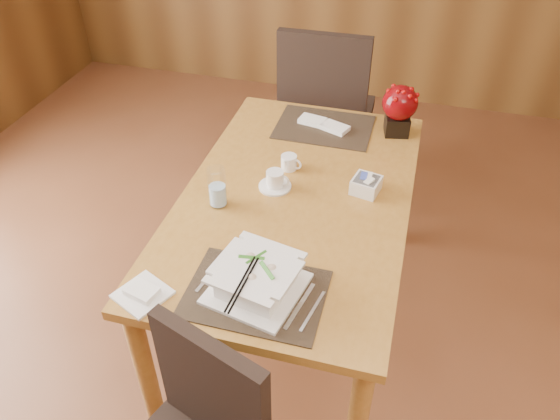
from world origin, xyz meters
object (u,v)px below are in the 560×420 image
(far_chair, at_px, (325,107))
(coffee_cup, at_px, (275,181))
(sugar_caddy, at_px, (366,185))
(berry_decor, at_px, (399,107))
(dining_table, at_px, (296,214))
(soup_setting, at_px, (256,279))
(bread_plate, at_px, (143,294))
(water_glass, at_px, (217,187))
(creamer_jug, at_px, (289,162))

(far_chair, bearing_deg, coffee_cup, 88.34)
(sugar_caddy, distance_m, berry_decor, 0.51)
(berry_decor, height_order, far_chair, far_chair)
(dining_table, height_order, soup_setting, soup_setting)
(dining_table, relative_size, soup_setting, 4.50)
(bread_plate, distance_m, far_chair, 1.70)
(water_glass, bearing_deg, soup_setting, -54.80)
(soup_setting, bearing_deg, coffee_cup, 111.63)
(dining_table, distance_m, sugar_caddy, 0.31)
(coffee_cup, height_order, berry_decor, berry_decor)
(coffee_cup, distance_m, sugar_caddy, 0.37)
(dining_table, bearing_deg, creamer_jug, 113.58)
(sugar_caddy, bearing_deg, water_glass, -156.62)
(soup_setting, bearing_deg, bread_plate, -149.87)
(dining_table, height_order, bread_plate, bread_plate)
(water_glass, distance_m, far_chair, 1.19)
(coffee_cup, bearing_deg, sugar_caddy, 10.75)
(berry_decor, bearing_deg, far_chair, 134.44)
(coffee_cup, distance_m, bread_plate, 0.73)
(water_glass, xyz_separation_m, far_chair, (0.20, 1.15, -0.23))
(coffee_cup, bearing_deg, creamer_jug, 81.85)
(creamer_jug, bearing_deg, coffee_cup, -82.96)
(coffee_cup, xyz_separation_m, bread_plate, (-0.26, -0.68, -0.03))
(far_chair, bearing_deg, berry_decor, 133.58)
(water_glass, relative_size, far_chair, 0.16)
(soup_setting, height_order, bread_plate, soup_setting)
(dining_table, bearing_deg, sugar_caddy, 20.44)
(water_glass, relative_size, bread_plate, 1.09)
(soup_setting, height_order, coffee_cup, soup_setting)
(coffee_cup, relative_size, bread_plate, 0.88)
(far_chair, bearing_deg, bread_plate, 79.95)
(soup_setting, xyz_separation_m, far_chair, (-0.08, 1.55, -0.20))
(dining_table, xyz_separation_m, creamer_jug, (-0.08, 0.18, 0.13))
(dining_table, height_order, water_glass, water_glass)
(soup_setting, relative_size, creamer_jug, 3.81)
(dining_table, distance_m, soup_setting, 0.56)
(creamer_jug, bearing_deg, sugar_caddy, 2.45)
(coffee_cup, height_order, far_chair, far_chair)
(berry_decor, bearing_deg, creamer_jug, -134.72)
(berry_decor, height_order, bread_plate, berry_decor)
(coffee_cup, distance_m, water_glass, 0.25)
(bread_plate, bearing_deg, creamer_jug, 71.47)
(sugar_caddy, xyz_separation_m, far_chair, (-0.35, 0.92, -0.18))
(coffee_cup, relative_size, far_chair, 0.13)
(dining_table, xyz_separation_m, bread_plate, (-0.35, -0.65, 0.10))
(creamer_jug, xyz_separation_m, sugar_caddy, (0.34, -0.08, 0.00))
(dining_table, bearing_deg, berry_decor, 60.47)
(soup_setting, height_order, far_chair, far_chair)
(sugar_caddy, xyz_separation_m, bread_plate, (-0.62, -0.75, -0.03))
(bread_plate, bearing_deg, water_glass, 81.95)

